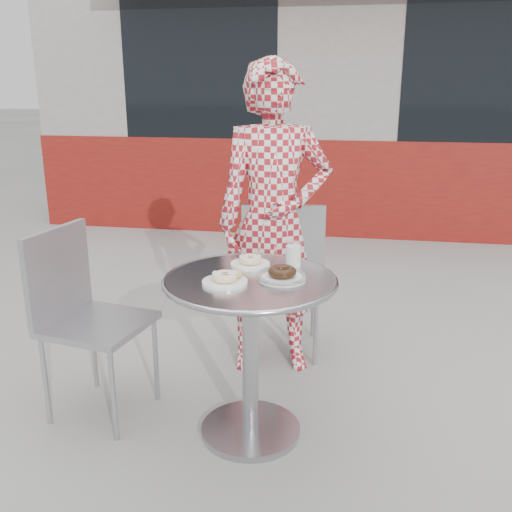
% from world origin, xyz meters
% --- Properties ---
extents(ground, '(60.00, 60.00, 0.00)m').
position_xyz_m(ground, '(0.00, 0.00, 0.00)').
color(ground, '#989691').
rests_on(ground, ground).
extents(storefront, '(6.02, 4.55, 3.00)m').
position_xyz_m(storefront, '(-0.00, 5.56, 1.49)').
color(storefront, gray).
rests_on(storefront, ground).
extents(bistro_table, '(0.75, 0.75, 0.76)m').
position_xyz_m(bistro_table, '(-0.00, 0.00, 0.58)').
color(bistro_table, '#B7B6BB').
rests_on(bistro_table, ground).
extents(chair_far, '(0.49, 0.50, 0.94)m').
position_xyz_m(chair_far, '(0.03, 0.88, 0.29)').
color(chair_far, '#A1A3A9').
rests_on(chair_far, ground).
extents(chair_left, '(0.51, 0.51, 0.91)m').
position_xyz_m(chair_left, '(-0.76, 0.06, 0.28)').
color(chair_left, '#A1A3A9').
rests_on(chair_left, ground).
extents(seated_person, '(0.70, 0.55, 1.69)m').
position_xyz_m(seated_person, '(-0.00, 0.70, 0.84)').
color(seated_person, maroon).
rests_on(seated_person, ground).
extents(plate_far, '(0.18, 0.18, 0.05)m').
position_xyz_m(plate_far, '(-0.04, 0.17, 0.78)').
color(plate_far, white).
rests_on(plate_far, bistro_table).
extents(plate_near, '(0.19, 0.19, 0.05)m').
position_xyz_m(plate_near, '(-0.09, -0.08, 0.78)').
color(plate_near, white).
rests_on(plate_near, bistro_table).
extents(plate_checker, '(0.21, 0.21, 0.05)m').
position_xyz_m(plate_checker, '(0.13, 0.01, 0.78)').
color(plate_checker, white).
rests_on(plate_checker, bistro_table).
extents(milk_cup, '(0.07, 0.07, 0.12)m').
position_xyz_m(milk_cup, '(0.16, 0.19, 0.82)').
color(milk_cup, white).
rests_on(milk_cup, bistro_table).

